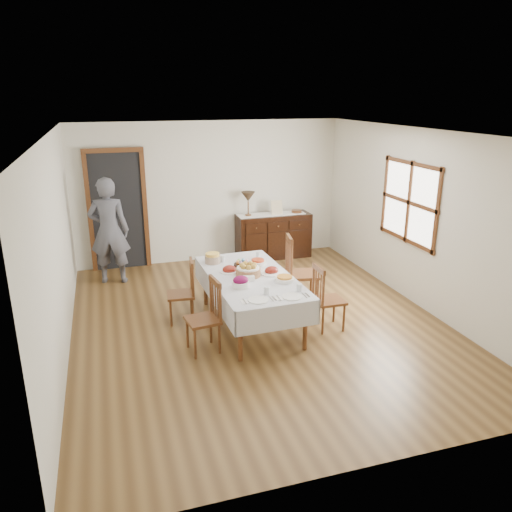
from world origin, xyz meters
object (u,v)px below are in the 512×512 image
object	(u,v)px
chair_left_near	(206,315)
chair_right_near	(326,297)
chair_left_far	(184,291)
person	(109,227)
dining_table	(250,282)
chair_right_far	(298,270)
sideboard	(273,236)
table_lamp	(248,197)

from	to	relation	value
chair_left_near	chair_right_near	xyz separation A→B (m)	(1.66, 0.11, -0.01)
chair_left_far	person	size ratio (longest dim) A/B	0.47
dining_table	chair_left_near	bearing A→B (deg)	-145.88
chair_left_near	chair_right_far	xyz separation A→B (m)	(1.60, 0.98, 0.08)
chair_left_far	chair_left_near	bearing A→B (deg)	13.62
chair_right_far	sideboard	bearing A→B (deg)	1.16
chair_right_near	person	xyz separation A→B (m)	(-2.70, 2.70, 0.50)
person	table_lamp	world-z (taller)	person
chair_right_near	table_lamp	xyz separation A→B (m)	(-0.16, 3.19, 0.75)
dining_table	chair_right_near	distance (m)	1.04
chair_left_far	chair_right_far	distance (m)	1.73
sideboard	table_lamp	bearing A→B (deg)	177.14
chair_left_far	table_lamp	world-z (taller)	table_lamp
dining_table	table_lamp	distance (m)	2.94
chair_left_near	chair_right_far	size ratio (longest dim) A/B	0.86
dining_table	chair_right_far	distance (m)	1.00
chair_left_far	dining_table	bearing A→B (deg)	70.52
chair_left_far	sideboard	distance (m)	3.18
chair_left_near	table_lamp	xyz separation A→B (m)	(1.50, 3.30, 0.74)
table_lamp	dining_table	bearing A→B (deg)	-105.71
chair_left_near	chair_right_near	size ratio (longest dim) A/B	1.02
dining_table	sideboard	bearing A→B (deg)	63.33
sideboard	chair_left_near	bearing A→B (deg)	-121.45
chair_right_far	table_lamp	xyz separation A→B (m)	(-0.10, 2.32, 0.66)
dining_table	chair_right_far	size ratio (longest dim) A/B	1.97
chair_right_near	table_lamp	size ratio (longest dim) A/B	1.98
table_lamp	chair_left_near	bearing A→B (deg)	-114.48
chair_right_near	chair_right_far	world-z (taller)	chair_right_far
chair_right_far	person	xyz separation A→B (m)	(-2.64, 1.83, 0.41)
chair_left_far	person	xyz separation A→B (m)	(-0.91, 1.89, 0.50)
chair_left_far	chair_right_near	distance (m)	1.96
dining_table	chair_left_far	distance (m)	0.96
person	table_lamp	bearing A→B (deg)	-158.75
chair_left_far	sideboard	xyz separation A→B (m)	(2.13, 2.35, -0.02)
chair_left_near	chair_right_near	distance (m)	1.66
person	sideboard	bearing A→B (deg)	-160.97
chair_left_near	chair_left_far	size ratio (longest dim) A/B	1.04
chair_right_far	table_lamp	world-z (taller)	table_lamp
chair_right_far	sideboard	distance (m)	2.34
dining_table	person	size ratio (longest dim) A/B	1.12
chair_left_near	table_lamp	bearing A→B (deg)	148.01
chair_right_near	dining_table	bearing A→B (deg)	66.63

